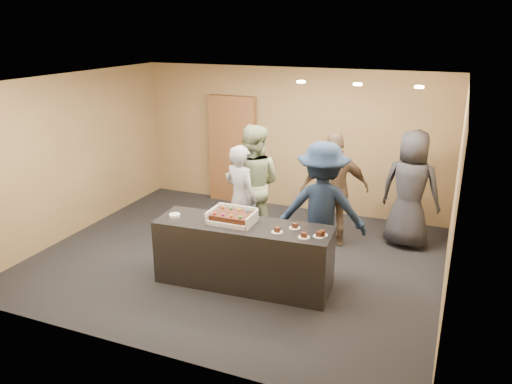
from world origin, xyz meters
TOP-DOWN VIEW (x-y plane):
  - room at (0.00, 0.00)m, footprint 6.04×6.00m
  - serving_counter at (0.42, -0.71)m, footprint 2.44×0.85m
  - storage_cabinet at (-1.18, 2.41)m, footprint 0.97×0.15m
  - cake_box at (0.26, -0.69)m, footprint 0.61×0.42m
  - sheet_cake at (0.26, -0.71)m, footprint 0.52×0.36m
  - plate_stack at (-0.57, -0.81)m, footprint 0.15×0.15m
  - slice_a at (0.94, -0.79)m, footprint 0.15×0.15m
  - slice_b at (1.10, -0.58)m, footprint 0.15×0.15m
  - slice_c at (1.31, -0.82)m, footprint 0.15×0.15m
  - slice_d at (1.50, -0.67)m, footprint 0.15×0.15m
  - slice_e at (1.47, -0.72)m, footprint 0.15×0.15m
  - person_server_grey at (-0.09, 0.36)m, footprint 0.73×0.61m
  - person_sage_man at (-0.04, 0.72)m, footprint 1.04×0.85m
  - person_navy_man at (1.30, 0.04)m, footprint 1.38×0.96m
  - person_brown_extra at (1.23, 1.07)m, footprint 1.19×0.88m
  - person_dark_suit at (2.35, 1.50)m, footprint 1.03×0.76m
  - ceiling_spotlights at (1.60, 0.50)m, footprint 1.72×0.12m

SIDE VIEW (x-z plane):
  - serving_counter at x=0.42m, z-range 0.00..0.90m
  - person_server_grey at x=-0.09m, z-range 0.00..1.71m
  - plate_stack at x=-0.57m, z-range 0.90..0.94m
  - slice_a at x=0.94m, z-range 0.89..0.96m
  - slice_b at x=1.10m, z-range 0.89..0.96m
  - slice_c at x=1.31m, z-range 0.89..0.96m
  - slice_d at x=1.50m, z-range 0.89..0.96m
  - slice_e at x=1.47m, z-range 0.89..0.96m
  - person_brown_extra at x=1.23m, z-range 0.00..1.88m
  - cake_box at x=0.26m, z-range 0.85..1.03m
  - person_dark_suit at x=2.35m, z-range 0.00..1.91m
  - person_navy_man at x=1.30m, z-range 0.00..1.94m
  - person_sage_man at x=-0.04m, z-range 0.00..1.96m
  - sheet_cake at x=0.26m, z-range 0.94..1.05m
  - storage_cabinet at x=-1.18m, z-range 0.00..2.13m
  - room at x=0.00m, z-range 0.00..2.70m
  - ceiling_spotlights at x=1.60m, z-range 2.66..2.69m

